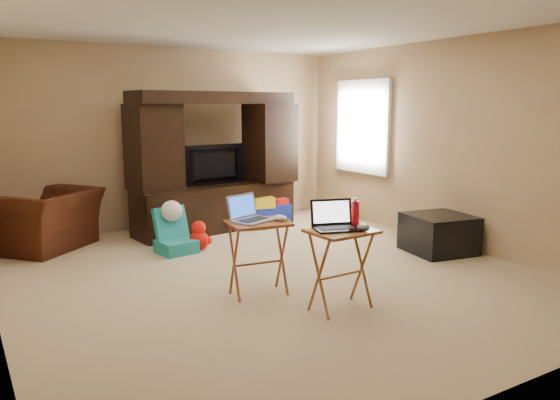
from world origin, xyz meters
TOP-DOWN VIEW (x-y plane):
  - floor at (0.00, 0.00)m, footprint 5.50×5.50m
  - ceiling at (0.00, 0.00)m, footprint 5.50×5.50m
  - wall_back at (0.00, 2.75)m, footprint 5.00×0.00m
  - wall_front at (0.00, -2.75)m, footprint 5.00×0.00m
  - wall_right at (2.50, 0.00)m, footprint 0.00×5.50m
  - window_pane at (2.48, 1.55)m, footprint 0.00×1.20m
  - window_frame at (2.46, 1.55)m, footprint 0.06×1.14m
  - entertainment_center at (0.39, 2.14)m, footprint 2.36×0.85m
  - television at (0.39, 2.10)m, footprint 0.97×0.23m
  - recliner at (-1.79, 2.24)m, footprint 1.45×1.44m
  - child_rocker at (-0.53, 1.27)m, footprint 0.47×0.52m
  - plush_toy at (-0.25, 1.25)m, footprint 0.33×0.27m
  - push_toy at (1.11, 1.94)m, footprint 0.66×0.52m
  - ottoman at (2.12, -0.30)m, footprint 0.80×0.80m
  - tray_table_left at (-0.40, -0.48)m, footprint 0.57×0.48m
  - tray_table_right at (0.02, -1.16)m, footprint 0.55×0.45m
  - laptop_left at (-0.43, -0.45)m, footprint 0.43×0.39m
  - laptop_right at (-0.02, -1.14)m, footprint 0.43×0.39m
  - mouse_left at (-0.21, -0.55)m, footprint 0.12×0.16m
  - mouse_right at (0.15, -1.28)m, footprint 0.11×0.15m
  - water_bottle at (0.22, -1.08)m, footprint 0.07×0.07m

SIDE VIEW (x-z plane):
  - floor at x=0.00m, z-range 0.00..0.00m
  - plush_toy at x=-0.25m, z-range 0.00..0.36m
  - ottoman at x=2.12m, z-range 0.00..0.45m
  - push_toy at x=1.11m, z-range 0.00..0.45m
  - child_rocker at x=-0.53m, z-range 0.00..0.54m
  - tray_table_left at x=-0.40m, z-range 0.00..0.68m
  - tray_table_right at x=0.02m, z-range 0.00..0.69m
  - recliner at x=-1.79m, z-range 0.00..0.71m
  - mouse_left at x=-0.21m, z-range 0.68..0.74m
  - mouse_right at x=0.15m, z-range 0.69..0.75m
  - water_bottle at x=0.22m, z-range 0.69..0.90m
  - laptop_left at x=-0.43m, z-range 0.68..0.92m
  - laptop_right at x=-0.02m, z-range 0.69..0.93m
  - television at x=0.39m, z-range 0.63..1.18m
  - entertainment_center at x=0.39m, z-range 0.00..1.89m
  - wall_back at x=0.00m, z-range -1.25..3.75m
  - wall_front at x=0.00m, z-range -1.25..3.75m
  - wall_right at x=2.50m, z-range -1.50..4.00m
  - window_pane at x=2.48m, z-range 0.80..2.00m
  - window_frame at x=2.46m, z-range 0.73..2.07m
  - ceiling at x=0.00m, z-range 2.50..2.50m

